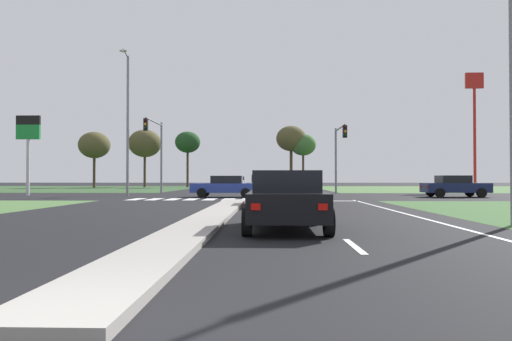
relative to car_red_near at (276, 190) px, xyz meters
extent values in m
plane|color=black|center=(-2.18, 11.60, -0.77)|extent=(200.00, 200.00, 0.00)
cube|color=#2D4C28|center=(-27.68, 36.10, -0.76)|extent=(35.00, 35.00, 0.01)
cube|color=#476B38|center=(23.32, 36.10, -0.76)|extent=(35.00, 35.00, 0.01)
cube|color=gray|center=(-2.18, -7.40, -0.70)|extent=(1.20, 22.00, 0.14)
cube|color=gray|center=(-2.18, 36.60, -0.70)|extent=(1.20, 36.00, 0.14)
cube|color=silver|center=(1.32, -13.05, -0.76)|extent=(0.14, 2.00, 0.01)
cube|color=silver|center=(1.32, -7.05, -0.76)|extent=(0.14, 2.00, 0.01)
cube|color=silver|center=(1.32, -1.05, -0.76)|extent=(0.14, 2.00, 0.01)
cube|color=silver|center=(1.32, 4.95, -0.76)|extent=(0.14, 2.00, 0.01)
cube|color=silver|center=(1.32, 10.95, -0.76)|extent=(0.14, 2.00, 0.01)
cube|color=silver|center=(4.67, -6.40, -0.76)|extent=(0.14, 24.00, 0.01)
cube|color=silver|center=(1.62, 4.60, -0.76)|extent=(6.40, 0.50, 0.01)
cube|color=silver|center=(-8.58, 6.40, -0.76)|extent=(0.70, 2.80, 0.01)
cube|color=silver|center=(-7.43, 6.40, -0.76)|extent=(0.70, 2.80, 0.01)
cube|color=silver|center=(-6.28, 6.40, -0.76)|extent=(0.70, 2.80, 0.01)
cube|color=silver|center=(-5.13, 6.40, -0.76)|extent=(0.70, 2.80, 0.01)
cube|color=silver|center=(-3.98, 6.40, -0.76)|extent=(0.70, 2.80, 0.01)
cube|color=silver|center=(-2.83, 6.40, -0.76)|extent=(0.70, 2.80, 0.01)
cube|color=silver|center=(-1.68, 6.40, -0.76)|extent=(0.70, 2.80, 0.01)
cube|color=silver|center=(-0.53, 6.40, -0.76)|extent=(0.70, 2.80, 0.01)
cube|color=#A31919|center=(0.00, 0.04, -0.12)|extent=(1.85, 4.55, 0.65)
cube|color=black|center=(0.00, -0.11, 0.46)|extent=(1.63, 2.09, 0.52)
cube|color=red|center=(-0.70, -2.26, -0.06)|extent=(0.20, 0.04, 0.14)
cube|color=red|center=(0.70, -2.26, -0.06)|extent=(0.20, 0.04, 0.14)
cylinder|color=black|center=(-0.93, 1.49, -0.45)|extent=(0.22, 0.64, 0.64)
cylinder|color=black|center=(0.93, 1.49, -0.45)|extent=(0.22, 0.64, 0.64)
cylinder|color=black|center=(-0.93, -1.42, -0.45)|extent=(0.22, 0.64, 0.64)
cylinder|color=black|center=(0.93, -1.42, -0.45)|extent=(0.22, 0.64, 0.64)
cube|color=navy|center=(-3.40, 9.85, -0.13)|extent=(4.60, 1.74, 0.63)
cube|color=black|center=(-3.25, 9.85, 0.45)|extent=(2.11, 1.53, 0.52)
cube|color=red|center=(-1.08, 9.19, -0.07)|extent=(0.04, 0.20, 0.14)
cube|color=red|center=(-1.08, 10.51, -0.07)|extent=(0.04, 0.20, 0.14)
cylinder|color=black|center=(-4.87, 8.98, -0.45)|extent=(0.64, 0.22, 0.64)
cylinder|color=black|center=(-4.87, 10.72, -0.45)|extent=(0.64, 0.22, 0.64)
cylinder|color=black|center=(-1.93, 8.98, -0.45)|extent=(0.64, 0.22, 0.64)
cylinder|color=black|center=(-1.93, 10.72, -0.45)|extent=(0.64, 0.22, 0.64)
cube|color=#B7B7BC|center=(-4.37, 32.56, -0.07)|extent=(1.86, 4.30, 0.75)
cube|color=black|center=(-4.37, 32.71, 0.56)|extent=(1.64, 1.98, 0.52)
cube|color=red|center=(-3.66, 34.72, 0.00)|extent=(0.20, 0.04, 0.14)
cube|color=red|center=(-5.08, 34.72, 0.00)|extent=(0.20, 0.04, 0.14)
cylinder|color=black|center=(-3.44, 31.18, -0.45)|extent=(0.22, 0.64, 0.64)
cylinder|color=black|center=(-5.30, 31.18, -0.45)|extent=(0.22, 0.64, 0.64)
cylinder|color=black|center=(-3.44, 33.93, -0.45)|extent=(0.22, 0.64, 0.64)
cylinder|color=black|center=(-5.30, 33.93, -0.45)|extent=(0.22, 0.64, 0.64)
cube|color=silver|center=(-4.58, 40.55, -0.10)|extent=(1.88, 4.13, 0.69)
cube|color=black|center=(-4.58, 40.70, 0.51)|extent=(1.65, 1.90, 0.52)
cube|color=red|center=(-3.87, 42.64, -0.03)|extent=(0.20, 0.04, 0.14)
cube|color=red|center=(-5.30, 42.64, -0.03)|extent=(0.20, 0.04, 0.14)
cylinder|color=black|center=(-3.65, 39.23, -0.45)|extent=(0.22, 0.64, 0.64)
cylinder|color=black|center=(-5.52, 39.23, -0.45)|extent=(0.22, 0.64, 0.64)
cylinder|color=black|center=(-3.65, 41.87, -0.45)|extent=(0.22, 0.64, 0.64)
cylinder|color=black|center=(-5.52, 41.87, -0.45)|extent=(0.22, 0.64, 0.64)
cube|color=black|center=(0.10, -10.19, -0.12)|extent=(1.84, 4.25, 0.65)
cube|color=black|center=(0.10, -10.34, 0.47)|extent=(1.62, 1.96, 0.52)
cube|color=red|center=(-0.60, -12.33, -0.05)|extent=(0.20, 0.04, 0.14)
cube|color=red|center=(0.80, -12.33, -0.05)|extent=(0.20, 0.04, 0.14)
cylinder|color=black|center=(-0.82, -8.83, -0.45)|extent=(0.22, 0.64, 0.64)
cylinder|color=black|center=(1.02, -8.83, -0.45)|extent=(0.22, 0.64, 0.64)
cylinder|color=black|center=(-0.82, -11.55, -0.45)|extent=(0.22, 0.64, 0.64)
cylinder|color=black|center=(1.02, -11.55, -0.45)|extent=(0.22, 0.64, 0.64)
cube|color=#161E47|center=(12.51, 10.37, -0.12)|extent=(4.30, 1.86, 0.65)
cube|color=black|center=(12.36, 10.37, 0.47)|extent=(1.98, 1.64, 0.52)
cube|color=red|center=(10.34, 11.08, -0.05)|extent=(0.04, 0.20, 0.14)
cube|color=red|center=(10.34, 9.66, -0.05)|extent=(0.04, 0.20, 0.14)
cylinder|color=black|center=(13.89, 11.30, -0.45)|extent=(0.64, 0.22, 0.64)
cylinder|color=black|center=(13.89, 9.44, -0.45)|extent=(0.64, 0.22, 0.64)
cylinder|color=black|center=(11.14, 11.30, -0.45)|extent=(0.64, 0.22, 0.64)
cylinder|color=black|center=(11.14, 9.44, -0.45)|extent=(0.64, 0.22, 0.64)
cylinder|color=gray|center=(5.42, 18.20, 2.05)|extent=(0.18, 0.18, 5.64)
cylinder|color=gray|center=(5.42, 15.77, 4.62)|extent=(0.12, 4.85, 0.12)
cube|color=black|center=(5.42, 13.34, 4.10)|extent=(0.32, 0.26, 0.95)
sphere|color=#360503|center=(5.42, 13.18, 4.40)|extent=(0.20, 0.20, 0.20)
sphere|color=orange|center=(5.42, 13.18, 4.10)|extent=(0.20, 0.20, 0.20)
sphere|color=black|center=(5.42, 13.18, 3.80)|extent=(0.20, 0.20, 0.20)
cylinder|color=gray|center=(-9.78, 18.20, 2.33)|extent=(0.18, 0.18, 6.19)
cylinder|color=gray|center=(-9.78, 15.63, 5.17)|extent=(0.12, 5.14, 0.12)
cube|color=black|center=(-9.78, 13.06, 4.65)|extent=(0.32, 0.26, 0.95)
sphere|color=#360503|center=(-9.78, 12.90, 4.95)|extent=(0.20, 0.20, 0.20)
sphere|color=orange|center=(-9.78, 12.90, 4.65)|extent=(0.20, 0.20, 0.20)
sphere|color=black|center=(-9.78, 12.90, 4.35)|extent=(0.20, 0.20, 0.20)
cylinder|color=gray|center=(-10.84, 12.01, 4.44)|extent=(0.20, 0.20, 10.41)
cylinder|color=gray|center=(-10.69, 10.94, 9.54)|extent=(0.41, 2.15, 0.10)
ellipsoid|color=#B2B2A8|center=(-10.53, 9.87, 9.44)|extent=(0.56, 0.28, 0.20)
cylinder|color=#9E8966|center=(-1.97, 24.68, -0.26)|extent=(0.16, 0.16, 0.73)
cylinder|color=#232833|center=(-1.97, 24.68, 0.49)|extent=(0.34, 0.34, 0.76)
sphere|color=tan|center=(-1.97, 24.68, 0.98)|extent=(0.22, 0.22, 0.22)
cylinder|color=red|center=(20.69, 25.94, 4.50)|extent=(0.28, 0.28, 10.52)
cube|color=red|center=(20.69, 25.94, 10.56)|extent=(1.80, 0.30, 1.60)
torus|color=yellow|center=(20.29, 26.11, 10.56)|extent=(0.96, 0.16, 0.96)
torus|color=yellow|center=(21.08, 26.11, 10.56)|extent=(0.96, 0.16, 0.96)
cylinder|color=silver|center=(-18.61, 12.50, 1.36)|extent=(0.24, 0.24, 4.26)
cube|color=#197F33|center=(-18.61, 12.50, 4.04)|extent=(1.80, 0.24, 1.10)
cube|color=black|center=(-18.61, 12.50, 4.94)|extent=(1.80, 0.24, 0.70)
cylinder|color=#423323|center=(-24.83, 41.94, 1.61)|extent=(0.37, 0.37, 4.75)
ellipsoid|color=#4C4728|center=(-24.83, 41.94, 5.18)|extent=(4.35, 4.35, 3.70)
cylinder|color=#423323|center=(-18.60, 45.20, 1.78)|extent=(0.35, 0.35, 5.09)
ellipsoid|color=#4C4728|center=(-18.60, 45.20, 5.64)|extent=(4.77, 4.77, 4.06)
cylinder|color=#423323|center=(-11.99, 43.50, 1.96)|extent=(0.33, 0.33, 5.45)
ellipsoid|color=#1E421E|center=(-11.99, 43.50, 5.67)|extent=(3.57, 3.57, 3.04)
cylinder|color=#423323|center=(4.57, 45.46, 1.81)|extent=(0.32, 0.32, 5.15)
ellipsoid|color=#38602D|center=(4.57, 45.46, 5.41)|extent=(3.71, 3.71, 3.16)
cylinder|color=#423323|center=(2.82, 45.56, 2.19)|extent=(0.43, 0.43, 5.90)
ellipsoid|color=#4C4728|center=(2.82, 45.56, 6.33)|extent=(4.35, 4.35, 3.70)
camera|label=1|loc=(-0.30, -21.99, 0.54)|focal=32.51mm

